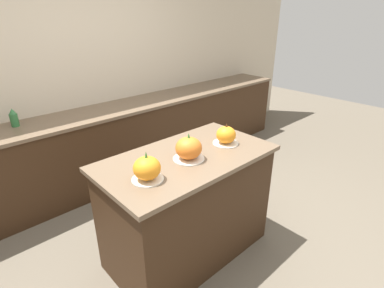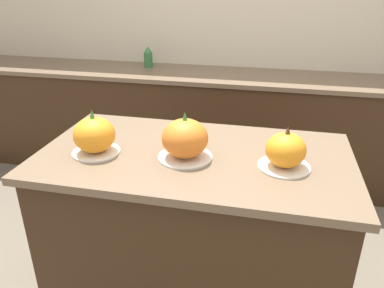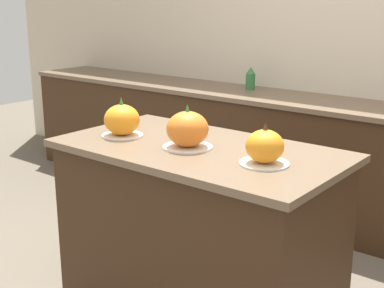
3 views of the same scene
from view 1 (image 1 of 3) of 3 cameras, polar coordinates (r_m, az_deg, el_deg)
name	(u,v)px [view 1 (image 1 of 3)]	position (r m, az deg, el deg)	size (l,w,h in m)	color
ground_plane	(188,250)	(2.85, -0.76, -19.50)	(12.00, 12.00, 0.00)	#665B4C
wall_back	(78,78)	(3.76, -20.88, 11.61)	(8.00, 0.06, 2.50)	beige
kitchen_island	(188,206)	(2.55, -0.82, -11.76)	(1.39, 0.76, 0.94)	#382314
back_counter	(100,149)	(3.71, -17.09, -0.96)	(6.00, 0.60, 0.92)	#382314
pumpkin_cake_left	(147,169)	(1.97, -8.57, -4.69)	(0.21, 0.21, 0.21)	silver
pumpkin_cake_center	(189,149)	(2.22, -0.63, -0.90)	(0.24, 0.24, 0.21)	silver
pumpkin_cake_right	(226,136)	(2.50, 6.50, 1.62)	(0.22, 0.22, 0.18)	silver
bottle_tall	(14,118)	(3.41, -30.83, 4.30)	(0.07, 0.07, 0.18)	#2D6B38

